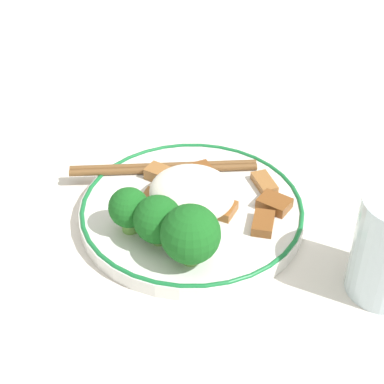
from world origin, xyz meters
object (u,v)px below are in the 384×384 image
at_px(plate, 192,211).
at_px(broccoli_back_left, 129,208).
at_px(broccoli_back_center, 158,220).
at_px(chopsticks, 164,168).
at_px(broccoli_back_right, 191,234).

height_order(plate, broccoli_back_left, broccoli_back_left).
relative_size(plate, broccoli_back_left, 4.82).
distance_m(broccoli_back_center, chopsticks, 0.13).
distance_m(plate, chopsticks, 0.07).
bearing_deg(broccoli_back_left, broccoli_back_right, 2.57).
xyz_separation_m(plate, chopsticks, (-0.07, 0.03, 0.01)).
xyz_separation_m(broccoli_back_center, chopsticks, (-0.08, 0.10, -0.03)).
xyz_separation_m(plate, broccoli_back_right, (0.05, -0.07, 0.04)).
xyz_separation_m(broccoli_back_center, broccoli_back_right, (0.04, -0.00, 0.00)).
bearing_deg(broccoli_back_center, broccoli_back_left, -173.59).
relative_size(broccoli_back_center, broccoli_back_right, 0.85).
bearing_deg(broccoli_back_right, plate, 128.35).
relative_size(plate, broccoli_back_right, 3.77).
bearing_deg(broccoli_back_left, plate, 69.98).
height_order(broccoli_back_center, chopsticks, broccoli_back_center).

